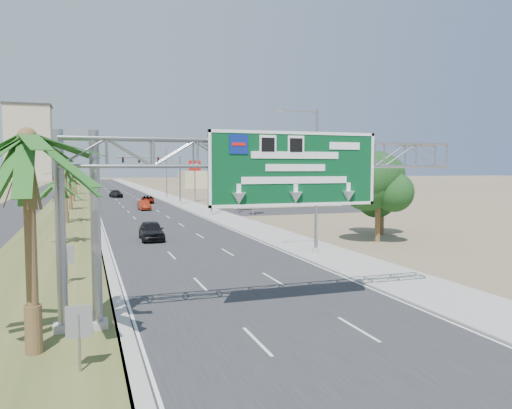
{
  "coord_description": "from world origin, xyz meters",
  "views": [
    {
      "loc": [
        -7.54,
        -9.02,
        6.05
      ],
      "look_at": [
        0.58,
        14.59,
        4.2
      ],
      "focal_mm": 35.0,
      "sensor_mm": 36.0,
      "label": 1
    }
  ],
  "objects": [
    {
      "name": "road",
      "position": [
        0.0,
        110.0,
        0.01
      ],
      "size": [
        12.0,
        300.0,
        0.02
      ],
      "primitive_type": "cube",
      "color": "#28282B",
      "rests_on": "ground"
    },
    {
      "name": "sidewalk_right",
      "position": [
        8.5,
        110.0,
        0.05
      ],
      "size": [
        4.0,
        300.0,
        0.1
      ],
      "primitive_type": "cube",
      "color": "#9E9B93",
      "rests_on": "ground"
    },
    {
      "name": "median_grass",
      "position": [
        -10.0,
        110.0,
        0.06
      ],
      "size": [
        7.0,
        300.0,
        0.12
      ],
      "primitive_type": "cube",
      "color": "#464F23",
      "rests_on": "ground"
    },
    {
      "name": "opposing_road",
      "position": [
        -17.0,
        110.0,
        0.01
      ],
      "size": [
        8.0,
        300.0,
        0.02
      ],
      "primitive_type": "cube",
      "color": "#28282B",
      "rests_on": "ground"
    },
    {
      "name": "sign_gantry",
      "position": [
        -1.06,
        9.93,
        6.06
      ],
      "size": [
        16.75,
        1.24,
        7.5
      ],
      "color": "gray",
      "rests_on": "ground"
    },
    {
      "name": "palm_near",
      "position": [
        -9.2,
        8.0,
        6.93
      ],
      "size": [
        5.7,
        5.7,
        8.35
      ],
      "color": "brown",
      "rests_on": "ground"
    },
    {
      "name": "palm_row_b",
      "position": [
        -9.5,
        32.0,
        4.9
      ],
      "size": [
        3.99,
        3.99,
        5.95
      ],
      "color": "brown",
      "rests_on": "ground"
    },
    {
      "name": "palm_row_c",
      "position": [
        -9.5,
        48.0,
        5.66
      ],
      "size": [
        3.99,
        3.99,
        6.75
      ],
      "color": "brown",
      "rests_on": "ground"
    },
    {
      "name": "palm_row_d",
      "position": [
        -9.5,
        66.0,
        4.42
      ],
      "size": [
        3.99,
        3.99,
        5.45
      ],
      "color": "brown",
      "rests_on": "ground"
    },
    {
      "name": "palm_row_e",
      "position": [
        -9.5,
        85.0,
        5.09
      ],
      "size": [
        3.99,
        3.99,
        6.15
      ],
      "color": "brown",
      "rests_on": "ground"
    },
    {
      "name": "palm_row_f",
      "position": [
        -9.5,
        110.0,
        4.71
      ],
      "size": [
        3.99,
        3.99,
        5.75
      ],
      "color": "brown",
      "rests_on": "ground"
    },
    {
      "name": "streetlight_near",
      "position": [
        7.3,
        22.0,
        4.69
      ],
      "size": [
        3.27,
        0.44,
        10.0
      ],
      "color": "gray",
      "rests_on": "ground"
    },
    {
      "name": "streetlight_mid",
      "position": [
        7.3,
        52.0,
        4.69
      ],
      "size": [
        3.27,
        0.44,
        10.0
      ],
      "color": "gray",
      "rests_on": "ground"
    },
    {
      "name": "streetlight_far",
      "position": [
        7.3,
        88.0,
        4.69
      ],
      "size": [
        3.27,
        0.44,
        10.0
      ],
      "color": "gray",
      "rests_on": "ground"
    },
    {
      "name": "signal_mast",
      "position": [
        5.17,
        71.97,
        4.85
      ],
      "size": [
        10.28,
        0.71,
        8.0
      ],
      "color": "gray",
      "rests_on": "ground"
    },
    {
      "name": "store_building",
      "position": [
        22.0,
        66.0,
        2.0
      ],
      "size": [
        18.0,
        10.0,
        4.0
      ],
      "primitive_type": "cube",
      "color": "#C4B384",
      "rests_on": "ground"
    },
    {
      "name": "oak_near",
      "position": [
        15.0,
        26.0,
        4.53
      ],
      "size": [
        4.5,
        4.5,
        6.8
      ],
      "color": "brown",
      "rests_on": "ground"
    },
    {
      "name": "oak_far",
      "position": [
        18.0,
        30.0,
        3.82
      ],
      "size": [
        3.5,
        3.5,
        5.6
      ],
      "color": "brown",
      "rests_on": "ground"
    },
    {
      "name": "median_signback_a",
      "position": [
        -7.8,
        6.0,
        1.45
      ],
      "size": [
        0.75,
        0.08,
        2.08
      ],
      "color": "gray",
      "rests_on": "ground"
    },
    {
      "name": "median_signback_b",
      "position": [
        -8.5,
        18.0,
        1.45
      ],
      "size": [
        0.75,
        0.08,
        2.08
      ],
      "color": "gray",
      "rests_on": "ground"
    },
    {
      "name": "tower_distant",
      "position": [
        -32.0,
        250.0,
        17.5
      ],
      "size": [
        20.0,
        16.0,
        35.0
      ],
      "primitive_type": "cube",
      "color": "#B6AA8A",
      "rests_on": "ground"
    },
    {
      "name": "building_distant_right",
      "position": [
        30.0,
        140.0,
        2.5
      ],
      "size": [
        20.0,
        12.0,
        5.0
      ],
      "primitive_type": "cube",
      "color": "#C4B384",
      "rests_on": "ground"
    },
    {
      "name": "car_left_lane",
      "position": [
        -2.38,
        32.86,
        0.8
      ],
      "size": [
        1.99,
        4.72,
        1.59
      ],
      "primitive_type": "imported",
      "rotation": [
        0.0,
        0.0,
        -0.02
      ],
      "color": "black",
      "rests_on": "ground"
    },
    {
      "name": "car_mid_lane",
      "position": [
        0.38,
        63.12,
        0.67
      ],
      "size": [
        1.65,
        4.15,
        1.34
      ],
      "primitive_type": "imported",
      "rotation": [
        0.0,
        0.0,
        0.06
      ],
      "color": "maroon",
      "rests_on": "ground"
    },
    {
      "name": "car_right_lane",
      "position": [
        2.48,
        76.78,
        0.64
      ],
      "size": [
        2.66,
        4.81,
        1.27
      ],
      "primitive_type": "imported",
      "rotation": [
        0.0,
        0.0,
        -0.12
      ],
      "color": "gray",
      "rests_on": "ground"
    },
    {
      "name": "car_far",
      "position": [
        -1.62,
        95.55,
        0.74
      ],
      "size": [
        2.75,
        5.33,
        1.48
      ],
      "primitive_type": "imported",
      "rotation": [
        0.0,
        0.0,
        0.14
      ],
      "color": "black",
      "rests_on": "ground"
    },
    {
      "name": "pole_sign_red_near",
      "position": [
        11.81,
        54.58,
        7.27
      ],
      "size": [
        2.41,
        0.44,
        9.22
      ],
      "color": "gray",
      "rests_on": "ground"
    },
    {
      "name": "pole_sign_blue",
      "position": [
        12.5,
        50.4,
        4.84
      ],
      "size": [
        2.01,
        0.8,
        6.76
      ],
      "color": "gray",
      "rests_on": "ground"
    },
    {
      "name": "pole_sign_red_far",
      "position": [
        10.94,
        78.03,
        5.89
      ],
      "size": [
        2.21,
        0.8,
        7.51
      ],
      "color": "gray",
      "rests_on": "ground"
    }
  ]
}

